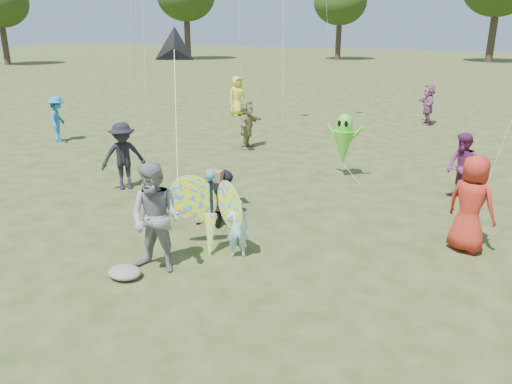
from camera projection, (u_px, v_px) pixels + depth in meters
ground at (226, 287)px, 7.91m from camera, size 160.00×160.00×0.00m
child_girl at (237, 228)px, 8.77m from camera, size 0.47×0.42×1.09m
adult_man at (156, 218)px, 8.16m from camera, size 0.97×0.79×1.86m
grey_bag at (125, 272)px, 8.17m from camera, size 0.58×0.47×0.18m
crowd_a at (471, 204)px, 8.92m from camera, size 1.03×0.88×1.79m
crowd_b at (123, 156)px, 12.35m from camera, size 1.22×1.21×1.69m
crowd_d at (247, 124)px, 16.50m from camera, size 0.59×1.54×1.62m
crowd_e at (462, 168)px, 11.51m from camera, size 0.97×0.99×1.61m
crowd_g at (237, 96)px, 22.44m from camera, size 0.92×1.02×1.75m
crowd_i at (58, 119)px, 17.43m from camera, size 1.04×1.19×1.60m
crowd_j at (428, 104)px, 20.48m from camera, size 0.97×1.61×1.65m
jogging_stroller at (217, 192)px, 10.47m from camera, size 0.66×1.11×1.09m
butterfly_kite at (211, 213)px, 8.91m from camera, size 1.74×0.75×1.71m
delta_kite_rig at (174, 50)px, 9.19m from camera, size 1.59×2.05×2.44m
alien_kite at (344, 142)px, 13.27m from camera, size 1.12×0.69×1.74m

